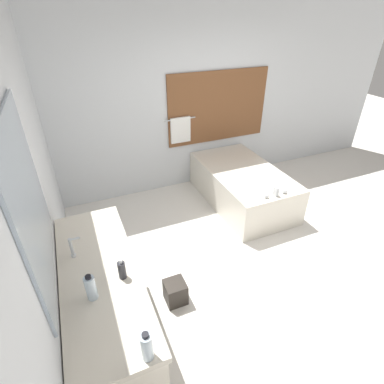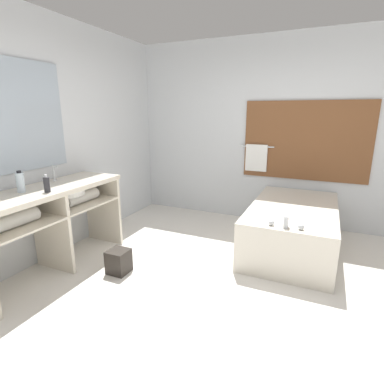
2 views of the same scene
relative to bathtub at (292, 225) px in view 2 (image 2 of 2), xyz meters
The scene contains 9 objects.
ground_plane 1.40m from the bathtub, 105.46° to the right, with size 16.00×16.00×0.00m, color silver.
wall_back_with_blinds 1.43m from the bathtub, 111.10° to the left, with size 7.40×0.13×2.70m.
wall_left_with_mirror 3.09m from the bathtub, 153.01° to the right, with size 0.08×7.40×2.70m.
vanity_counter 2.76m from the bathtub, 145.80° to the right, with size 0.57×1.65×0.91m.
sink_faucet 2.84m from the bathtub, 151.36° to the right, with size 0.09×0.04×0.18m.
bathtub is the anchor object (origin of this frame).
water_bottle_1 3.03m from the bathtub, 142.53° to the right, with size 0.07×0.07×0.21m.
soap_dispenser 2.79m from the bathtub, 141.27° to the right, with size 0.06×0.06×0.17m.
waste_bin 2.10m from the bathtub, 139.66° to the right, with size 0.21×0.21×0.25m.
Camera 2 is at (0.64, -2.33, 1.65)m, focal length 28.00 mm.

